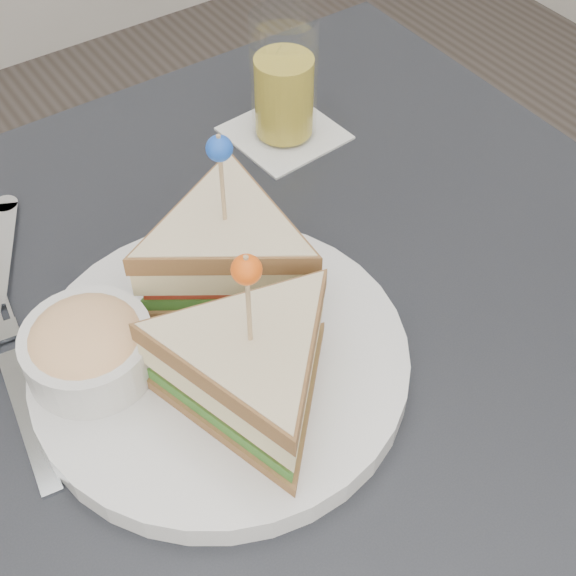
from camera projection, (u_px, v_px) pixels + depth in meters
The scene contains 4 objects.
table at pixel (285, 394), 0.72m from camera, with size 0.80×0.80×0.75m.
plate_meal at pixel (221, 323), 0.61m from camera, with size 0.37×0.37×0.17m.
cutlery_fork at pixel (13, 372), 0.64m from camera, with size 0.05×0.22×0.01m.
drink_set at pixel (284, 85), 0.80m from camera, with size 0.11×0.11×0.14m.
Camera 1 is at (-0.23, -0.34, 1.27)m, focal length 50.00 mm.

